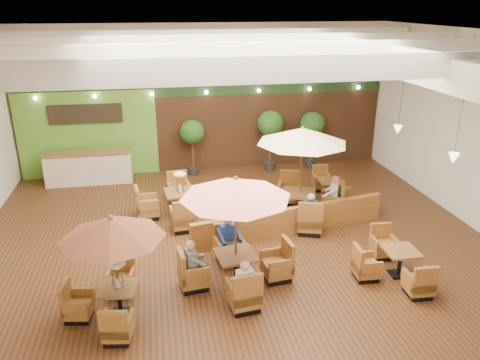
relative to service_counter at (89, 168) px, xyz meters
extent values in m
plane|color=#381E0F|center=(4.40, -5.10, -0.58)|extent=(14.00, 14.00, 0.00)
cube|color=silver|center=(4.40, 0.90, 2.17)|extent=(14.00, 0.04, 5.50)
cube|color=silver|center=(4.40, -11.10, 2.17)|extent=(14.00, 0.04, 5.50)
cube|color=silver|center=(11.40, -5.10, 2.17)|extent=(0.04, 12.00, 5.50)
cube|color=white|center=(4.40, -5.10, 4.92)|extent=(14.00, 12.00, 0.04)
cube|color=brown|center=(4.40, 0.84, 1.02)|extent=(13.90, 0.10, 3.20)
cube|color=#1E3819|center=(4.40, 0.83, 2.47)|extent=(13.90, 0.12, 0.35)
cube|color=#5A9A2C|center=(0.00, 0.78, 1.02)|extent=(5.00, 0.08, 3.20)
cube|color=black|center=(0.00, 0.70, 1.82)|extent=(2.60, 0.08, 0.70)
cube|color=white|center=(7.90, -5.10, 4.37)|extent=(0.60, 11.00, 0.60)
cube|color=white|center=(4.40, -9.10, 4.57)|extent=(13.60, 0.12, 0.45)
cube|color=white|center=(4.40, -6.40, 4.57)|extent=(13.60, 0.12, 0.45)
cube|color=white|center=(4.40, -3.80, 4.57)|extent=(13.60, 0.12, 0.45)
cube|color=white|center=(4.40, -1.10, 4.57)|extent=(13.60, 0.12, 0.45)
cylinder|color=black|center=(10.20, -6.10, 3.32)|extent=(0.01, 0.01, 3.20)
cone|color=white|center=(10.20, -6.10, 1.72)|extent=(0.28, 0.28, 0.28)
cylinder|color=black|center=(10.20, -3.10, 3.32)|extent=(0.01, 0.01, 3.20)
cone|color=white|center=(10.20, -3.10, 1.72)|extent=(0.28, 0.28, 0.28)
sphere|color=#FFEAC6|center=(-1.60, 0.60, 2.47)|extent=(0.14, 0.14, 0.14)
sphere|color=#FFEAC6|center=(0.40, 0.60, 2.47)|extent=(0.14, 0.14, 0.14)
sphere|color=#FFEAC6|center=(2.40, 0.60, 2.47)|extent=(0.14, 0.14, 0.14)
sphere|color=#FFEAC6|center=(4.40, 0.60, 2.47)|extent=(0.14, 0.14, 0.14)
sphere|color=#FFEAC6|center=(6.40, 0.60, 2.47)|extent=(0.14, 0.14, 0.14)
sphere|color=#FFEAC6|center=(8.40, 0.60, 2.47)|extent=(0.14, 0.14, 0.14)
sphere|color=#FFEAC6|center=(10.40, 0.60, 2.47)|extent=(0.14, 0.14, 0.14)
cube|color=beige|center=(0.00, 0.00, -0.03)|extent=(3.00, 0.70, 1.10)
cube|color=brown|center=(0.00, 0.00, 0.57)|extent=(3.00, 0.75, 0.06)
cube|color=brown|center=(6.05, -5.24, -0.18)|extent=(5.81, 1.27, 0.81)
cube|color=brown|center=(1.48, -8.10, 0.05)|extent=(0.86, 0.86, 0.05)
cylinder|color=black|center=(1.48, -8.10, -0.26)|extent=(0.09, 0.09, 0.58)
cube|color=black|center=(1.48, -8.10, -0.57)|extent=(0.46, 0.46, 0.04)
cube|color=brown|center=(1.48, -8.94, -0.32)|extent=(0.63, 0.63, 0.28)
cube|color=brown|center=(1.52, -9.16, -0.05)|extent=(0.55, 0.18, 0.62)
cube|color=brown|center=(1.23, -8.89, -0.14)|extent=(0.15, 0.49, 0.25)
cube|color=brown|center=(1.73, -8.98, -0.14)|extent=(0.15, 0.49, 0.25)
cube|color=black|center=(1.48, -8.94, -0.52)|extent=(0.56, 0.56, 0.12)
cube|color=brown|center=(1.48, -7.26, -0.32)|extent=(0.63, 0.63, 0.28)
cube|color=brown|center=(1.44, -7.03, -0.05)|extent=(0.55, 0.18, 0.62)
cube|color=brown|center=(1.73, -7.30, -0.14)|extent=(0.15, 0.49, 0.25)
cube|color=brown|center=(1.23, -7.22, -0.14)|extent=(0.15, 0.49, 0.25)
cube|color=black|center=(1.48, -7.26, -0.52)|extent=(0.56, 0.56, 0.12)
cube|color=brown|center=(0.64, -8.10, -0.32)|extent=(0.63, 0.63, 0.28)
cube|color=brown|center=(0.87, -8.06, -0.05)|extent=(0.18, 0.55, 0.62)
cube|color=brown|center=(0.68, -7.84, -0.14)|extent=(0.49, 0.15, 0.25)
cube|color=brown|center=(0.60, -8.35, -0.14)|extent=(0.49, 0.15, 0.25)
cube|color=black|center=(0.64, -8.10, -0.52)|extent=(0.56, 0.56, 0.12)
cylinder|color=brown|center=(1.48, -8.10, 0.52)|extent=(0.06, 0.06, 2.21)
cone|color=#582A19|center=(1.48, -8.10, 1.44)|extent=(2.12, 2.12, 0.45)
sphere|color=brown|center=(1.48, -8.10, 1.67)|extent=(0.10, 0.10, 0.10)
cylinder|color=silver|center=(1.48, -8.10, 0.19)|extent=(0.10, 0.10, 0.22)
cube|color=brown|center=(4.08, -7.41, 0.16)|extent=(0.98, 0.98, 0.06)
cylinder|color=black|center=(4.08, -7.41, -0.20)|extent=(0.10, 0.10, 0.68)
cube|color=black|center=(4.08, -7.41, -0.56)|extent=(0.52, 0.52, 0.04)
cube|color=brown|center=(4.08, -8.39, -0.27)|extent=(0.72, 0.72, 0.33)
cube|color=brown|center=(4.04, -8.66, 0.04)|extent=(0.65, 0.18, 0.73)
cube|color=brown|center=(3.78, -8.43, -0.06)|extent=(0.15, 0.58, 0.29)
cube|color=brown|center=(4.38, -8.35, -0.06)|extent=(0.15, 0.58, 0.29)
cube|color=black|center=(4.08, -8.39, -0.51)|extent=(0.64, 0.64, 0.15)
cube|color=brown|center=(4.08, -6.42, -0.27)|extent=(0.72, 0.72, 0.33)
cube|color=brown|center=(4.11, -6.15, 0.04)|extent=(0.65, 0.18, 0.73)
cube|color=brown|center=(4.38, -6.38, -0.06)|extent=(0.15, 0.58, 0.29)
cube|color=brown|center=(3.78, -6.46, -0.06)|extent=(0.15, 0.58, 0.29)
cube|color=black|center=(4.08, -6.42, -0.51)|extent=(0.64, 0.64, 0.15)
cube|color=brown|center=(3.09, -7.41, -0.27)|extent=(0.72, 0.72, 0.33)
cube|color=brown|center=(3.36, -7.44, 0.04)|extent=(0.18, 0.65, 0.73)
cube|color=brown|center=(3.06, -7.11, -0.06)|extent=(0.58, 0.15, 0.29)
cube|color=brown|center=(3.13, -7.70, -0.06)|extent=(0.58, 0.15, 0.29)
cube|color=black|center=(3.09, -7.41, -0.51)|extent=(0.64, 0.64, 0.15)
cube|color=brown|center=(5.06, -7.41, -0.27)|extent=(0.72, 0.72, 0.33)
cube|color=brown|center=(4.80, -7.37, 0.04)|extent=(0.18, 0.65, 0.73)
cube|color=brown|center=(5.10, -7.70, -0.06)|extent=(0.58, 0.15, 0.29)
cube|color=brown|center=(5.03, -7.11, -0.06)|extent=(0.58, 0.15, 0.29)
cube|color=black|center=(5.06, -7.41, -0.51)|extent=(0.64, 0.64, 0.15)
cylinder|color=brown|center=(4.08, -7.41, 0.71)|extent=(0.06, 0.06, 2.59)
cone|color=#F58076|center=(4.08, -7.41, 1.83)|extent=(2.49, 2.49, 0.45)
sphere|color=brown|center=(4.08, -7.41, 2.06)|extent=(0.10, 0.10, 0.10)
cube|color=brown|center=(6.60, -4.22, 0.22)|extent=(1.20, 1.20, 0.07)
cylinder|color=black|center=(6.60, -4.22, -0.17)|extent=(0.11, 0.11, 0.73)
cube|color=black|center=(6.60, -4.22, -0.56)|extent=(0.64, 0.64, 0.04)
cube|color=brown|center=(6.60, -5.27, -0.25)|extent=(0.88, 0.88, 0.36)
cube|color=brown|center=(6.69, -5.54, 0.08)|extent=(0.69, 0.33, 0.78)
cube|color=brown|center=(6.29, -5.16, -0.03)|extent=(0.29, 0.61, 0.31)
cube|color=brown|center=(6.90, -5.38, -0.03)|extent=(0.29, 0.61, 0.31)
cube|color=black|center=(6.60, -5.27, -0.51)|extent=(0.78, 0.78, 0.16)
cube|color=brown|center=(6.60, -3.16, -0.25)|extent=(0.88, 0.88, 0.36)
cube|color=brown|center=(6.50, -2.89, 0.08)|extent=(0.69, 0.33, 0.78)
cube|color=brown|center=(6.90, -3.27, -0.03)|extent=(0.29, 0.61, 0.31)
cube|color=brown|center=(6.29, -3.05, -0.03)|extent=(0.29, 0.61, 0.31)
cube|color=black|center=(6.60, -3.16, -0.51)|extent=(0.78, 0.78, 0.16)
cube|color=brown|center=(5.54, -4.22, -0.25)|extent=(0.88, 0.88, 0.36)
cube|color=brown|center=(5.81, -4.12, 0.08)|extent=(0.33, 0.69, 0.78)
cube|color=brown|center=(5.65, -3.91, -0.03)|extent=(0.61, 0.29, 0.31)
cube|color=brown|center=(5.43, -4.52, -0.03)|extent=(0.61, 0.29, 0.31)
cube|color=black|center=(5.54, -4.22, -0.51)|extent=(0.78, 0.78, 0.16)
cube|color=brown|center=(7.65, -4.22, -0.25)|extent=(0.88, 0.88, 0.36)
cube|color=brown|center=(7.38, -4.31, 0.08)|extent=(0.33, 0.69, 0.78)
cube|color=brown|center=(7.54, -4.52, -0.03)|extent=(0.61, 0.29, 0.31)
cube|color=brown|center=(7.76, -3.91, -0.03)|extent=(0.61, 0.29, 0.31)
cube|color=black|center=(7.65, -4.22, -0.51)|extent=(0.78, 0.78, 0.16)
cylinder|color=brown|center=(6.60, -4.22, 0.80)|extent=(0.06, 0.06, 2.78)
cone|color=beige|center=(6.60, -4.22, 2.01)|extent=(2.66, 2.66, 0.45)
sphere|color=brown|center=(6.60, -4.22, 2.24)|extent=(0.10, 0.10, 0.10)
cube|color=brown|center=(3.07, -3.42, 0.19)|extent=(1.00, 1.00, 0.06)
cylinder|color=black|center=(3.07, -3.42, -0.19)|extent=(0.11, 0.11, 0.71)
cube|color=black|center=(3.07, -3.42, -0.56)|extent=(0.53, 0.53, 0.04)
cube|color=brown|center=(3.07, -4.44, -0.26)|extent=(0.73, 0.73, 0.34)
cube|color=brown|center=(3.04, -4.71, 0.06)|extent=(0.67, 0.18, 0.75)
cube|color=brown|center=(2.76, -4.47, -0.05)|extent=(0.15, 0.59, 0.30)
cube|color=brown|center=(3.38, -4.40, -0.05)|extent=(0.15, 0.59, 0.30)
cube|color=black|center=(3.07, -4.44, -0.51)|extent=(0.65, 0.65, 0.15)
cube|color=brown|center=(3.07, -2.40, -0.26)|extent=(0.73, 0.73, 0.34)
cube|color=brown|center=(3.10, -2.13, 0.06)|extent=(0.67, 0.18, 0.75)
cube|color=brown|center=(3.38, -2.37, -0.05)|extent=(0.15, 0.59, 0.30)
cube|color=brown|center=(2.76, -2.44, -0.05)|extent=(0.15, 0.59, 0.30)
cube|color=black|center=(3.07, -2.40, -0.51)|extent=(0.65, 0.65, 0.15)
cube|color=brown|center=(2.06, -3.42, -0.26)|extent=(0.73, 0.73, 0.34)
cube|color=brown|center=(2.33, -3.45, 0.06)|extent=(0.18, 0.67, 0.75)
cube|color=brown|center=(2.02, -3.11, -0.05)|extent=(0.59, 0.15, 0.30)
cube|color=brown|center=(2.09, -3.73, -0.05)|extent=(0.59, 0.15, 0.30)
cube|color=black|center=(2.06, -3.42, -0.51)|extent=(0.65, 0.65, 0.15)
cylinder|color=silver|center=(3.07, -3.42, 0.33)|extent=(0.10, 0.10, 0.22)
cube|color=brown|center=(8.01, -7.77, 0.07)|extent=(0.80, 0.80, 0.05)
cylinder|color=black|center=(8.01, -7.77, -0.25)|extent=(0.09, 0.09, 0.60)
cube|color=black|center=(8.01, -7.77, -0.57)|extent=(0.42, 0.42, 0.04)
cube|color=brown|center=(8.01, -8.63, -0.31)|extent=(0.58, 0.58, 0.29)
cube|color=brown|center=(8.02, -8.87, -0.04)|extent=(0.56, 0.11, 0.63)
cube|color=brown|center=(7.75, -8.62, -0.13)|extent=(0.09, 0.50, 0.25)
cube|color=brown|center=(8.27, -8.64, -0.13)|extent=(0.09, 0.50, 0.25)
cube|color=black|center=(8.01, -8.63, -0.52)|extent=(0.52, 0.52, 0.13)
cube|color=brown|center=(8.01, -6.91, -0.31)|extent=(0.58, 0.58, 0.29)
cube|color=brown|center=(8.00, -6.68, -0.04)|extent=(0.56, 0.11, 0.63)
cube|color=brown|center=(8.27, -6.93, -0.13)|extent=(0.09, 0.50, 0.25)
cube|color=brown|center=(7.75, -6.90, -0.13)|extent=(0.09, 0.50, 0.25)
cube|color=black|center=(8.01, -6.91, -0.52)|extent=(0.52, 0.52, 0.13)
cube|color=brown|center=(7.15, -7.77, -0.31)|extent=(0.58, 0.58, 0.29)
cube|color=brown|center=(7.39, -7.76, -0.04)|extent=(0.11, 0.56, 0.63)
cube|color=brown|center=(7.16, -7.51, -0.13)|extent=(0.50, 0.09, 0.25)
cube|color=brown|center=(7.14, -8.03, -0.13)|extent=(0.50, 0.09, 0.25)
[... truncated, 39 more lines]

